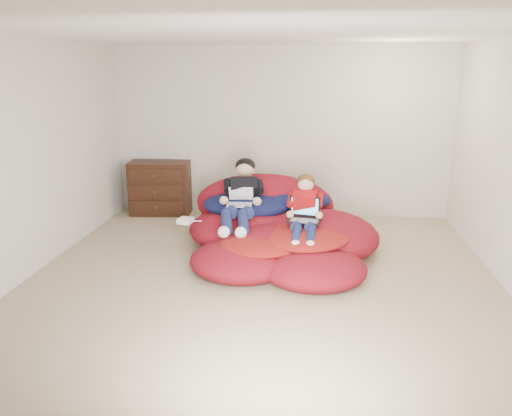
% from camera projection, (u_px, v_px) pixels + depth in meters
% --- Properties ---
extents(room_shell, '(5.10, 5.10, 2.77)m').
position_uv_depth(room_shell, '(262.00, 258.00, 5.32)').
color(room_shell, tan).
rests_on(room_shell, ground).
extents(dresser, '(0.94, 0.55, 0.81)m').
position_uv_depth(dresser, '(160.00, 188.00, 7.63)').
color(dresser, '#31190D').
rests_on(dresser, ground).
extents(beanbag_pile, '(2.40, 2.45, 0.90)m').
position_uv_depth(beanbag_pile, '(276.00, 230.00, 6.11)').
color(beanbag_pile, maroon).
rests_on(beanbag_pile, ground).
extents(cream_pillow, '(0.45, 0.29, 0.29)m').
position_uv_depth(cream_pillow, '(241.00, 187.00, 6.75)').
color(cream_pillow, beige).
rests_on(cream_pillow, beanbag_pile).
extents(older_boy, '(0.42, 1.26, 0.72)m').
position_uv_depth(older_boy, '(242.00, 194.00, 6.16)').
color(older_boy, black).
rests_on(older_boy, beanbag_pile).
extents(younger_boy, '(0.30, 0.89, 0.67)m').
position_uv_depth(younger_boy, '(305.00, 209.00, 5.72)').
color(younger_boy, '#B40F13').
rests_on(younger_boy, beanbag_pile).
extents(laptop_white, '(0.31, 0.32, 0.20)m').
position_uv_depth(laptop_white, '(240.00, 200.00, 6.06)').
color(laptop_white, white).
rests_on(laptop_white, older_boy).
extents(laptop_black, '(0.39, 0.34, 0.26)m').
position_uv_depth(laptop_black, '(305.00, 214.00, 5.71)').
color(laptop_black, black).
rests_on(laptop_black, younger_boy).
extents(power_adapter, '(0.19, 0.19, 0.06)m').
position_uv_depth(power_adapter, '(185.00, 221.00, 5.95)').
color(power_adapter, white).
rests_on(power_adapter, beanbag_pile).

